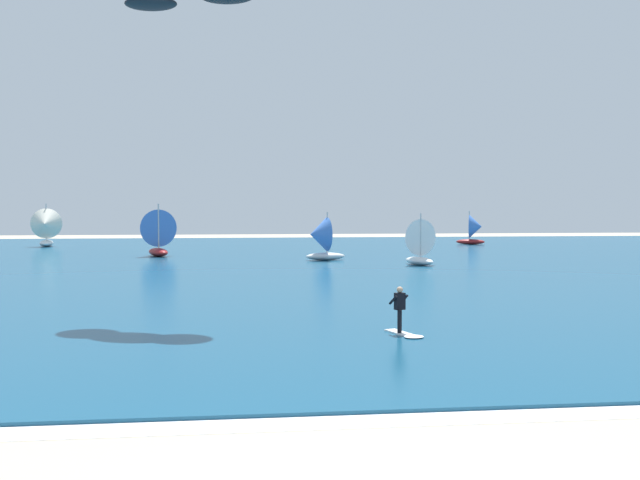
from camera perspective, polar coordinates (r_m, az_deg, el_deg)
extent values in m
cube|color=navy|center=(60.44, -4.77, -1.67)|extent=(160.00, 90.00, 0.10)
cube|color=white|center=(15.70, -8.45, -14.35)|extent=(109.77, 1.46, 0.01)
cube|color=white|center=(25.60, 6.41, -7.41)|extent=(0.85, 1.47, 0.05)
cylinder|color=black|center=(25.32, 6.40, -6.54)|extent=(0.14, 0.14, 0.80)
cylinder|color=black|center=(25.74, 6.44, -6.39)|extent=(0.14, 0.14, 0.80)
cube|color=black|center=(25.43, 6.42, -4.91)|extent=(0.41, 0.32, 0.60)
sphere|color=tan|center=(25.38, 6.43, -3.99)|extent=(0.22, 0.22, 0.22)
cylinder|color=black|center=(25.38, 5.91, -4.81)|extent=(0.24, 0.51, 0.39)
cylinder|color=black|center=(25.60, 6.75, -4.75)|extent=(0.24, 0.51, 0.39)
ellipsoid|color=white|center=(24.80, 7.56, -7.70)|extent=(0.85, 0.79, 0.08)
ellipsoid|color=black|center=(33.23, -13.44, 17.98)|extent=(2.92, 2.70, 0.37)
ellipsoid|color=silver|center=(60.18, 0.44, -1.32)|extent=(3.61, 1.80, 0.65)
cylinder|color=silver|center=(60.12, 0.59, 0.63)|extent=(0.11, 0.11, 3.45)
cone|color=#3F72CC|center=(59.90, -0.10, 0.46)|extent=(2.02, 3.12, 2.90)
ellipsoid|color=maroon|center=(87.69, 11.99, -0.14)|extent=(3.59, 2.35, 0.64)
cylinder|color=silver|center=(87.63, 11.90, 1.18)|extent=(0.11, 0.11, 3.40)
cone|color=#3F72CC|center=(87.60, 12.39, 1.07)|extent=(2.44, 3.21, 2.86)
ellipsoid|color=white|center=(86.91, -21.12, -0.24)|extent=(1.95, 4.27, 0.77)
cylinder|color=silver|center=(87.02, -21.14, 1.38)|extent=(0.13, 0.13, 4.12)
cone|color=silver|center=(86.13, -21.20, 1.23)|extent=(3.67, 2.25, 3.46)
ellipsoid|color=maroon|center=(66.65, -12.87, -0.95)|extent=(2.79, 4.28, 0.76)
cylinder|color=silver|center=(66.36, -12.85, 1.11)|extent=(0.13, 0.13, 4.06)
cone|color=#3F72CC|center=(67.22, -13.05, 0.96)|extent=(3.82, 2.90, 3.41)
ellipsoid|color=white|center=(55.66, 7.99, -1.68)|extent=(2.23, 3.57, 0.63)
cylinder|color=silver|center=(55.41, 8.09, 0.38)|extent=(0.11, 0.11, 3.38)
cone|color=white|center=(56.03, 7.66, 0.24)|extent=(3.17, 2.35, 2.84)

